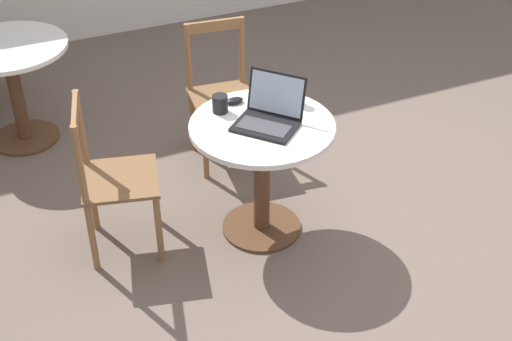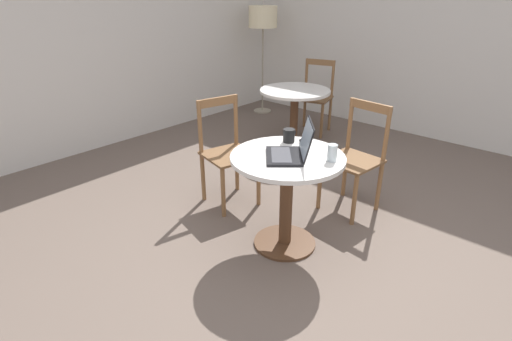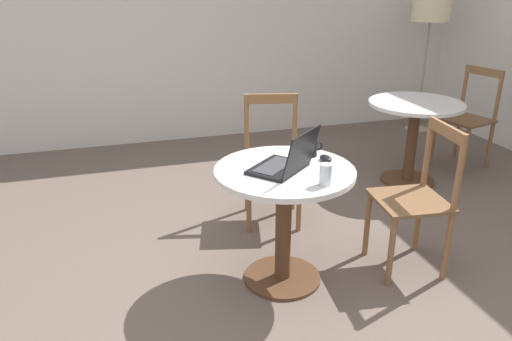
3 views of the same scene
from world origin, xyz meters
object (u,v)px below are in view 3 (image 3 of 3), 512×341
(chair_near_right, at_px, (417,200))
(cafe_table_near, at_px, (284,200))
(drinking_glass, at_px, (326,175))
(chair_near_back, at_px, (272,160))
(mug, at_px, (310,148))
(cafe_table_mid, at_px, (414,124))
(mouse, at_px, (326,158))
(chair_mid_right, at_px, (468,119))
(laptop, at_px, (285,163))
(floor_lamp, at_px, (431,12))

(chair_near_right, bearing_deg, cafe_table_near, 173.74)
(chair_near_right, bearing_deg, drinking_glass, -165.42)
(chair_near_right, distance_m, chair_near_back, 1.07)
(mug, relative_size, drinking_glass, 1.11)
(cafe_table_mid, bearing_deg, drinking_glass, -136.48)
(mouse, xyz_separation_m, mug, (-0.05, 0.11, 0.03))
(chair_near_back, bearing_deg, drinking_glass, -93.94)
(chair_mid_right, bearing_deg, cafe_table_mid, -164.38)
(cafe_table_mid, bearing_deg, cafe_table_near, -144.86)
(laptop, relative_size, mouse, 4.32)
(cafe_table_mid, distance_m, floor_lamp, 1.79)
(cafe_table_mid, relative_size, chair_near_back, 0.86)
(mouse, bearing_deg, laptop, -163.57)
(cafe_table_near, height_order, laptop, laptop)
(floor_lamp, xyz_separation_m, drinking_glass, (-2.39, -2.66, -0.55))
(cafe_table_near, relative_size, cafe_table_mid, 1.00)
(floor_lamp, bearing_deg, cafe_table_mid, -126.31)
(cafe_table_mid, xyz_separation_m, laptop, (-1.57, -1.13, 0.24))
(cafe_table_near, xyz_separation_m, floor_lamp, (2.51, 2.39, 0.79))
(chair_near_back, xyz_separation_m, mouse, (0.07, -0.74, 0.27))
(chair_near_back, xyz_separation_m, drinking_glass, (-0.07, -1.06, 0.31))
(cafe_table_mid, height_order, laptop, laptop)
(floor_lamp, bearing_deg, mug, -135.72)
(mouse, bearing_deg, drinking_glass, -114.68)
(floor_lamp, relative_size, mug, 12.08)
(floor_lamp, bearing_deg, chair_near_back, -145.28)
(floor_lamp, bearing_deg, cafe_table_near, -136.36)
(chair_near_back, bearing_deg, floor_lamp, 34.72)
(chair_near_back, bearing_deg, cafe_table_mid, 12.67)
(chair_mid_right, height_order, mouse, chair_mid_right)
(cafe_table_mid, relative_size, drinking_glass, 6.93)
(chair_near_back, bearing_deg, cafe_table_near, -103.79)
(cafe_table_mid, height_order, chair_mid_right, chair_mid_right)
(chair_near_right, xyz_separation_m, floor_lamp, (1.70, 2.48, 0.86))
(cafe_table_mid, xyz_separation_m, chair_near_right, (-0.75, -1.18, -0.07))
(cafe_table_near, relative_size, mouse, 7.80)
(cafe_table_near, bearing_deg, chair_near_back, 76.21)
(cafe_table_near, height_order, mug, mug)
(drinking_glass, bearing_deg, mouse, 65.32)
(chair_mid_right, relative_size, drinking_glass, 8.07)
(cafe_table_mid, height_order, chair_near_right, chair_near_right)
(chair_near_right, xyz_separation_m, drinking_glass, (-0.69, -0.18, 0.31))
(cafe_table_mid, relative_size, chair_near_right, 0.86)
(mouse, bearing_deg, chair_near_right, -13.98)
(cafe_table_near, distance_m, laptop, 0.24)
(floor_lamp, distance_m, mouse, 3.30)
(laptop, height_order, mouse, laptop)
(laptop, bearing_deg, cafe_table_mid, 35.80)
(chair_near_right, distance_m, floor_lamp, 3.13)
(chair_mid_right, distance_m, drinking_glass, 2.67)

